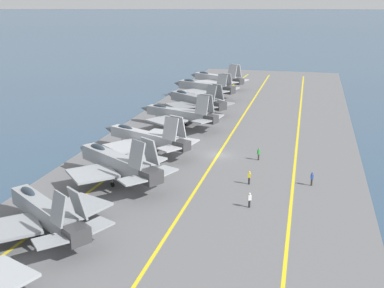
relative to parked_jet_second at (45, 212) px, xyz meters
name	(u,v)px	position (x,y,z in m)	size (l,w,h in m)	color
ground_plane	(218,157)	(28.76, -11.85, -2.73)	(2000.00, 2000.00, 0.00)	#334C66
carrier_deck	(218,156)	(28.76, -11.85, -2.53)	(178.20, 41.35, 0.40)	slate
deck_stripe_foul_line	(295,161)	(28.76, -23.22, -2.32)	(160.38, 0.36, 0.01)	yellow
deck_stripe_centerline	(218,155)	(28.76, -11.85, -2.32)	(160.38, 0.36, 0.01)	yellow
deck_stripe_edge_line	(146,149)	(28.76, -0.48, -2.32)	(160.38, 0.36, 0.01)	yellow
parked_jet_second	(45,212)	(0.00, 0.00, 0.00)	(13.40, 14.94, 6.16)	gray
parked_jet_third	(116,162)	(14.70, -1.46, 0.41)	(13.67, 16.34, 6.92)	#93999E
parked_jet_fourth	(146,137)	(27.18, -0.99, 0.12)	(13.79, 16.84, 6.50)	#A8AAAF
parked_jet_fifth	(179,114)	(42.85, -1.73, 0.18)	(13.25, 16.88, 6.63)	#93999E
parked_jet_sixth	(195,100)	(55.94, -1.53, 0.09)	(13.82, 16.52, 6.43)	gray
parked_jet_seventh	(203,87)	(70.07, -0.10, 0.30)	(12.47, 17.03, 6.21)	#93999E
parked_jet_eighth	(216,78)	(84.14, -0.39, 0.11)	(13.38, 17.06, 6.53)	#A8AAAF
crew_white_vest	(250,199)	(11.11, -18.92, -1.35)	(0.41, 0.46, 1.78)	#232328
crew_blue_vest	(312,178)	(19.57, -25.63, -1.34)	(0.44, 0.36, 1.79)	#383328
crew_green_vest	(259,153)	(27.90, -18.01, -1.33)	(0.46, 0.44, 1.81)	#383328
crew_yellow_vest	(249,177)	(18.10, -17.95, -1.36)	(0.30, 0.41, 1.75)	#232328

